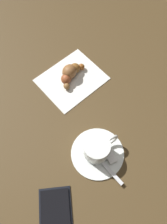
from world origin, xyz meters
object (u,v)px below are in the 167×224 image
object	(u,v)px
teaspoon	(96,156)
napkin	(72,79)
espresso_cup	(97,148)
sugar_packet	(107,151)
saucer	(97,153)
cell_phone	(56,218)
croissant	(70,73)

from	to	relation	value
teaspoon	napkin	distance (m)	0.24
espresso_cup	sugar_packet	size ratio (longest dim) A/B	1.35
saucer	espresso_cup	xyz separation A→B (m)	(0.00, 0.00, 0.03)
teaspoon	cell_phone	distance (m)	0.17
saucer	teaspoon	world-z (taller)	teaspoon
napkin	sugar_packet	bearing A→B (deg)	174.35
croissant	cell_phone	size ratio (longest dim) A/B	0.62
espresso_cup	sugar_packet	xyz separation A→B (m)	(-0.01, -0.02, -0.03)
saucer	croissant	distance (m)	0.25
napkin	croissant	size ratio (longest dim) A/B	1.92
teaspoon	croissant	world-z (taller)	croissant
teaspoon	saucer	bearing A→B (deg)	-58.07
espresso_cup	teaspoon	xyz separation A→B (m)	(-0.01, 0.01, -0.03)
sugar_packet	croissant	xyz separation A→B (m)	(0.25, -0.03, 0.01)
teaspoon	croissant	bearing A→B (deg)	-13.01
saucer	napkin	size ratio (longest dim) A/B	0.75
teaspoon	cell_phone	xyz separation A→B (m)	(-0.08, 0.15, -0.01)
espresso_cup	teaspoon	bearing A→B (deg)	138.36
sugar_packet	cell_phone	bearing A→B (deg)	115.34
sugar_packet	cell_phone	size ratio (longest dim) A/B	0.46
cell_phone	sugar_packet	bearing A→B (deg)	-67.69
sugar_packet	cell_phone	xyz separation A→B (m)	(-0.08, 0.18, -0.01)
saucer	napkin	distance (m)	0.24
sugar_packet	teaspoon	bearing A→B (deg)	87.42
sugar_packet	napkin	distance (m)	0.24
napkin	cell_phone	world-z (taller)	cell_phone
saucer	teaspoon	distance (m)	0.01
sugar_packet	napkin	bearing A→B (deg)	-2.63
croissant	cell_phone	distance (m)	0.39
sugar_packet	napkin	world-z (taller)	sugar_packet
teaspoon	croissant	size ratio (longest dim) A/B	1.49
saucer	croissant	xyz separation A→B (m)	(0.24, -0.05, 0.02)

